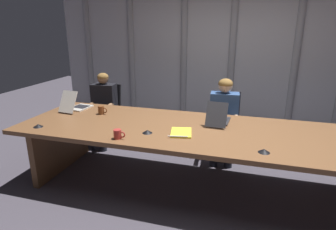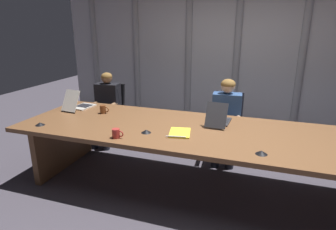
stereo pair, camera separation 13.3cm
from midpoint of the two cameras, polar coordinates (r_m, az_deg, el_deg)
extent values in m
plane|color=#47424C|center=(3.52, 7.47, -14.77)|extent=(13.09, 13.09, 0.00)
cube|color=brown|center=(3.19, 7.98, -3.57)|extent=(4.56, 1.30, 0.05)
cube|color=black|center=(3.22, 7.93, -4.65)|extent=(3.87, 0.10, 0.06)
cube|color=brown|center=(4.12, -21.52, -5.42)|extent=(0.08, 1.11, 0.71)
cube|color=#B2B2B7|center=(5.15, 12.12, 13.46)|extent=(6.54, 0.10, 3.09)
cylinder|color=gray|center=(6.00, -16.35, 13.67)|extent=(0.12, 0.12, 3.03)
cylinder|color=gray|center=(5.57, -8.13, 13.94)|extent=(0.12, 0.12, 3.03)
cylinder|color=gray|center=(5.23, 2.51, 13.88)|extent=(0.12, 0.12, 3.03)
cylinder|color=gray|center=(5.10, 12.13, 13.42)|extent=(0.12, 0.12, 3.03)
cylinder|color=gray|center=(5.12, 23.90, 12.37)|extent=(0.12, 0.12, 3.03)
cube|color=beige|center=(4.22, -18.14, 1.42)|extent=(0.27, 0.34, 0.02)
cube|color=black|center=(4.24, -17.95, 1.64)|extent=(0.22, 0.19, 0.00)
cube|color=beige|center=(4.02, -20.41, 2.52)|extent=(0.25, 0.17, 0.27)
cube|color=black|center=(4.02, -20.37, 2.58)|extent=(0.22, 0.15, 0.24)
cube|color=#2D2D33|center=(3.51, 9.21, -1.10)|extent=(0.25, 0.33, 0.02)
cube|color=black|center=(3.53, 9.28, -0.84)|extent=(0.21, 0.18, 0.00)
cube|color=#2D2D33|center=(3.25, 8.61, 0.07)|extent=(0.25, 0.15, 0.27)
cube|color=black|center=(3.26, 8.63, 0.14)|extent=(0.22, 0.13, 0.24)
cube|color=black|center=(4.87, -13.52, -0.36)|extent=(0.50, 0.50, 0.08)
cube|color=black|center=(4.98, -12.61, 3.42)|extent=(0.44, 0.14, 0.48)
cylinder|color=#262628|center=(4.93, -13.35, -2.68)|extent=(0.05, 0.05, 0.34)
cylinder|color=black|center=(5.00, -13.20, -4.73)|extent=(0.60, 0.60, 0.04)
cube|color=#2D2D38|center=(4.28, 10.15, -2.63)|extent=(0.49, 0.49, 0.08)
cube|color=#2D2D38|center=(4.40, 10.64, 1.71)|extent=(0.43, 0.12, 0.48)
cylinder|color=#262628|center=(4.35, 10.00, -5.23)|extent=(0.05, 0.05, 0.34)
cylinder|color=black|center=(4.43, 9.87, -7.51)|extent=(0.60, 0.60, 0.04)
cube|color=black|center=(4.75, -13.47, 2.99)|extent=(0.39, 0.25, 0.52)
sphere|color=#8C6647|center=(4.68, -13.78, 7.18)|extent=(0.18, 0.18, 0.18)
ellipsoid|color=olive|center=(4.67, -13.80, 7.44)|extent=(0.18, 0.18, 0.13)
cylinder|color=black|center=(4.67, -11.77, 3.75)|extent=(0.08, 0.14, 0.27)
cylinder|color=#8C6647|center=(4.51, -12.70, 1.68)|extent=(0.09, 0.30, 0.06)
cylinder|color=black|center=(4.80, -15.25, 3.87)|extent=(0.08, 0.14, 0.27)
cylinder|color=#8C6647|center=(4.65, -16.27, 1.86)|extent=(0.09, 0.30, 0.06)
cylinder|color=#262833|center=(4.62, -13.11, -1.18)|extent=(0.16, 0.41, 0.13)
cylinder|color=#262833|center=(4.54, -13.85, -4.40)|extent=(0.11, 0.11, 0.44)
cylinder|color=#262833|center=(4.70, -15.34, -1.01)|extent=(0.16, 0.41, 0.13)
cylinder|color=#262833|center=(4.62, -16.11, -4.17)|extent=(0.11, 0.11, 0.44)
cube|color=#335184|center=(4.17, 10.33, 1.03)|extent=(0.42, 0.25, 0.50)
sphere|color=beige|center=(4.08, 10.60, 5.84)|extent=(0.20, 0.20, 0.20)
ellipsoid|color=olive|center=(4.08, 10.62, 6.18)|extent=(0.21, 0.21, 0.15)
cylinder|color=#335184|center=(4.15, 12.73, 1.69)|extent=(0.08, 0.14, 0.27)
cylinder|color=beige|center=(3.98, 12.64, -0.73)|extent=(0.09, 0.30, 0.06)
cylinder|color=#335184|center=(4.16, 8.03, 1.98)|extent=(0.08, 0.14, 0.27)
cylinder|color=beige|center=(3.99, 7.74, -0.43)|extent=(0.09, 0.30, 0.06)
cylinder|color=#262833|center=(4.07, 11.43, -3.63)|extent=(0.16, 0.41, 0.13)
cylinder|color=#262833|center=(3.98, 11.20, -7.38)|extent=(0.11, 0.11, 0.44)
cylinder|color=#262833|center=(4.07, 8.61, -3.46)|extent=(0.16, 0.41, 0.13)
cylinder|color=#262833|center=(3.98, 8.31, -7.19)|extent=(0.11, 0.11, 0.44)
cylinder|color=#B2332D|center=(2.98, -11.40, -3.80)|extent=(0.08, 0.08, 0.10)
torus|color=#B2332D|center=(2.96, -10.50, -3.91)|extent=(0.07, 0.01, 0.07)
cylinder|color=brown|center=(3.85, -14.29, 0.97)|extent=(0.08, 0.08, 0.11)
torus|color=brown|center=(3.83, -13.62, 0.91)|extent=(0.08, 0.01, 0.08)
cone|color=black|center=(3.62, -25.67, -1.93)|extent=(0.11, 0.11, 0.03)
cone|color=black|center=(2.75, 17.48, -6.90)|extent=(0.11, 0.11, 0.03)
cone|color=black|center=(3.09, -5.42, -3.34)|extent=(0.11, 0.11, 0.03)
cube|color=yellow|center=(3.08, 1.43, -3.57)|extent=(0.28, 0.34, 0.02)
cylinder|color=silver|center=(2.94, 0.69, -4.34)|extent=(0.21, 0.05, 0.01)
camera|label=1|loc=(0.07, -91.13, -0.35)|focal=30.26mm
camera|label=2|loc=(0.07, 88.87, 0.35)|focal=30.26mm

